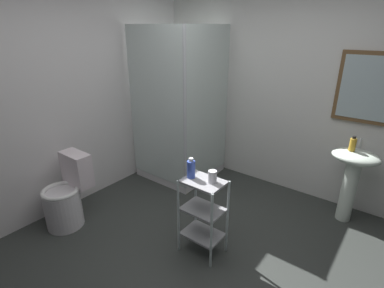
# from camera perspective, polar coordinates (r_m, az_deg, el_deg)

# --- Properties ---
(ground_plane) EXTENTS (4.20, 4.20, 0.02)m
(ground_plane) POSITION_cam_1_polar(r_m,az_deg,el_deg) (2.83, 1.63, -22.60)
(ground_plane) COLOR #333633
(wall_back) EXTENTS (4.20, 0.14, 2.50)m
(wall_back) POSITION_cam_1_polar(r_m,az_deg,el_deg) (3.76, 19.06, 9.56)
(wall_back) COLOR silver
(wall_back) RESTS_ON ground_plane
(wall_left) EXTENTS (0.10, 4.20, 2.50)m
(wall_left) POSITION_cam_1_polar(r_m,az_deg,el_deg) (3.52, -23.54, 8.15)
(wall_left) COLOR silver
(wall_left) RESTS_ON ground_plane
(shower_stall) EXTENTS (0.92, 0.92, 2.00)m
(shower_stall) POSITION_cam_1_polar(r_m,az_deg,el_deg) (4.01, -2.06, -0.35)
(shower_stall) COLOR white
(shower_stall) RESTS_ON ground_plane
(pedestal_sink) EXTENTS (0.46, 0.37, 0.81)m
(pedestal_sink) POSITION_cam_1_polar(r_m,az_deg,el_deg) (3.48, 28.67, -4.68)
(pedestal_sink) COLOR white
(pedestal_sink) RESTS_ON ground_plane
(sink_faucet) EXTENTS (0.03, 0.03, 0.10)m
(sink_faucet) POSITION_cam_1_polar(r_m,az_deg,el_deg) (3.49, 29.85, 0.19)
(sink_faucet) COLOR silver
(sink_faucet) RESTS_ON pedestal_sink
(toilet) EXTENTS (0.37, 0.49, 0.76)m
(toilet) POSITION_cam_1_polar(r_m,az_deg,el_deg) (3.39, -23.09, -9.43)
(toilet) COLOR white
(toilet) RESTS_ON ground_plane
(storage_cart) EXTENTS (0.38, 0.28, 0.74)m
(storage_cart) POSITION_cam_1_polar(r_m,az_deg,el_deg) (2.71, 2.14, -12.78)
(storage_cart) COLOR silver
(storage_cart) RESTS_ON ground_plane
(hand_soap_bottle) EXTENTS (0.06, 0.06, 0.16)m
(hand_soap_bottle) POSITION_cam_1_polar(r_m,az_deg,el_deg) (3.35, 28.68, -0.04)
(hand_soap_bottle) COLOR gold
(hand_soap_bottle) RESTS_ON pedestal_sink
(shampoo_bottle_blue) EXTENTS (0.07, 0.07, 0.18)m
(shampoo_bottle_blue) POSITION_cam_1_polar(r_m,az_deg,el_deg) (2.57, -0.17, -4.83)
(shampoo_bottle_blue) COLOR #354EB2
(shampoo_bottle_blue) RESTS_ON storage_cart
(rinse_cup) EXTENTS (0.07, 0.07, 0.11)m
(rinse_cup) POSITION_cam_1_polar(r_m,az_deg,el_deg) (2.51, 3.97, -6.31)
(rinse_cup) COLOR silver
(rinse_cup) RESTS_ON storage_cart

